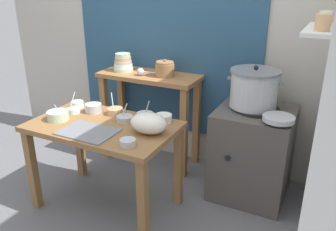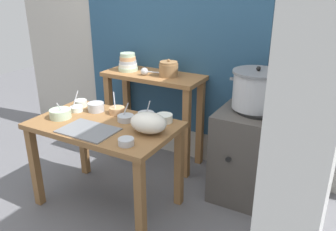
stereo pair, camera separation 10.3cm
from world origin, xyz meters
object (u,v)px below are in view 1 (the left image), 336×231
Objects in this scene: ladle at (142,72)px; prep_bowl_8 at (74,110)px; prep_bowl_0 at (115,111)px; steamer_pot at (254,88)px; prep_bowl_1 at (58,115)px; serving_tray at (88,132)px; back_shelf_table at (150,96)px; prep_bowl_4 at (128,142)px; prep_bowl_3 at (77,104)px; prep_bowl_7 at (125,118)px; stove_block at (252,152)px; wide_pan at (279,118)px; bowl_stack_enamel at (123,63)px; prep_bowl_2 at (93,108)px; prep_bowl_5 at (145,117)px; prep_table at (104,137)px; plastic_bag at (149,123)px; clay_pot at (165,69)px; prep_bowl_6 at (163,118)px.

prep_bowl_8 is (-0.25, -0.67, -0.19)m from ladle.
prep_bowl_0 is at bearing 20.75° from prep_bowl_8.
prep_bowl_0 is (0.07, -0.54, -0.19)m from ladle.
prep_bowl_1 is at bearing -148.45° from steamer_pot.
prep_bowl_0 is at bearing 94.01° from serving_tray.
back_shelf_table is 9.08× the size of prep_bowl_4.
prep_bowl_3 is 0.53m from prep_bowl_7.
stove_block is at bearing 24.62° from prep_bowl_8.
prep_bowl_8 is (-1.54, -0.42, -0.05)m from wide_pan.
stove_block is 1.95× the size of serving_tray.
prep_bowl_0 is at bearing -62.95° from bowl_stack_enamel.
prep_bowl_1 is 0.28m from prep_bowl_3.
bowl_stack_enamel is at bearing 108.85° from serving_tray.
back_shelf_table is 5.14× the size of bowl_stack_enamel.
back_shelf_table is at bearing 77.06° from prep_bowl_2.
wide_pan is 1.59m from prep_bowl_8.
prep_bowl_5 is (0.32, -0.63, 0.08)m from back_shelf_table.
prep_bowl_0 is at bearing 132.64° from prep_bowl_4.
wide_pan is at bearing 23.07° from prep_table.
stove_block is 4.54× the size of prep_bowl_0.
prep_bowl_5 is (0.28, -0.01, 0.01)m from prep_bowl_0.
prep_bowl_8 reaches higher than plastic_bag.
stove_block is 1.07m from clay_pot.
back_shelf_table is 7.50× the size of prep_bowl_6.
prep_bowl_1 is at bearing 169.31° from prep_bowl_4.
ladle is 0.70m from prep_bowl_7.
prep_table is 4.11× the size of ladle.
prep_bowl_5 is at bearing 10.21° from prep_bowl_8.
prep_bowl_5 is at bearing -142.85° from steamer_pot.
prep_bowl_2 is at bearing 121.84° from serving_tray.
prep_bowl_4 is 0.43m from prep_bowl_5.
stove_block is 5.83× the size of prep_bowl_2.
back_shelf_table is at bearing 180.00° from clay_pot.
ladle is (-0.04, -0.08, 0.26)m from back_shelf_table.
steamer_pot is at bearing 43.15° from serving_tray.
prep_bowl_7 is at bearing 3.41° from prep_bowl_8.
clay_pot is 1.67× the size of prep_bowl_3.
steamer_pot is 1.30m from prep_bowl_2.
prep_bowl_7 is (-0.13, -0.08, -0.01)m from prep_bowl_5.
clay_pot is 1.31× the size of prep_bowl_2.
steamer_pot reaches higher than wide_pan.
prep_table is at bearing -25.69° from prep_bowl_3.
prep_bowl_4 is (0.43, -1.05, 0.07)m from back_shelf_table.
bowl_stack_enamel is at bearing -177.22° from back_shelf_table.
bowl_stack_enamel is 1.13× the size of prep_bowl_1.
ladle is at bearing 69.40° from prep_bowl_8.
back_shelf_table reaches higher than prep_bowl_7.
clay_pot reaches higher than prep_bowl_4.
steamer_pot is 0.88m from prep_bowl_5.
ladle is 0.62m from prep_bowl_2.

